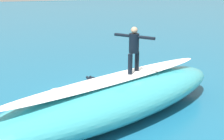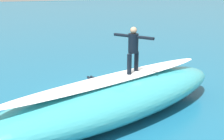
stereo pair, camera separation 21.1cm
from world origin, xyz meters
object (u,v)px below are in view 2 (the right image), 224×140
object	(u,v)px
surfboard_riding	(133,74)
surfboard_paddling	(96,86)
surfer_riding	(133,47)
surfer_paddling	(95,81)

from	to	relation	value
surfboard_riding	surfboard_paddling	bearing A→B (deg)	-118.12
surfboard_riding	surfer_riding	distance (m)	0.95
surfer_paddling	surfer_riding	bearing A→B (deg)	7.80
surfboard_paddling	surfer_riding	bearing A→B (deg)	8.11
surfboard_riding	surfboard_paddling	size ratio (longest dim) A/B	0.98
surfer_riding	surfer_paddling	xyz separation A→B (m)	(0.41, -3.08, -2.17)
surfer_paddling	surfboard_paddling	bearing A→B (deg)	-0.00
surfer_riding	surfboard_paddling	xyz separation A→B (m)	(0.41, -2.96, -2.33)
surfer_riding	surfer_paddling	world-z (taller)	surfer_riding
surfboard_paddling	surfer_paddling	xyz separation A→B (m)	(-0.00, -0.12, 0.16)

